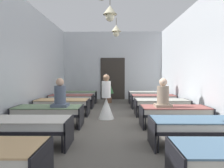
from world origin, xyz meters
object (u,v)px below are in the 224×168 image
object	(u,v)px
patient_seated_secondary	(163,96)
bed_right_row_1	(197,125)
bed_left_row_1	(24,125)
nurse_near_aisle	(106,103)
bed_left_row_2	(48,111)
potted_plant	(108,88)
bed_right_row_5	(147,94)
bed_left_row_4	(71,98)
bed_right_row_2	(175,111)
bed_left_row_5	(78,94)
bed_right_row_3	(162,103)
bed_right_row_4	(153,98)
patient_seated_primary	(60,96)
bed_left_row_3	(62,103)

from	to	relation	value
patient_seated_secondary	bed_right_row_1	bearing A→B (deg)	-77.08
bed_left_row_1	nurse_near_aisle	distance (m)	3.08
bed_left_row_2	potted_plant	world-z (taller)	potted_plant
bed_left_row_2	nurse_near_aisle	world-z (taller)	nurse_near_aisle
bed_right_row_5	nurse_near_aisle	xyz separation A→B (m)	(-1.96, -3.79, 0.09)
bed_left_row_1	bed_left_row_4	bearing A→B (deg)	90.00
bed_right_row_2	potted_plant	bearing A→B (deg)	112.48
bed_right_row_1	patient_seated_secondary	world-z (taller)	patient_seated_secondary
bed_left_row_2	bed_right_row_2	size ratio (longest dim) A/B	1.00
bed_left_row_4	bed_right_row_5	size ratio (longest dim) A/B	1.00
bed_right_row_2	bed_left_row_4	world-z (taller)	same
bed_right_row_2	bed_left_row_5	world-z (taller)	same
bed_right_row_3	bed_right_row_4	bearing A→B (deg)	90.00
bed_right_row_3	bed_left_row_5	bearing A→B (deg)	137.90
bed_left_row_5	nurse_near_aisle	xyz separation A→B (m)	(1.60, -3.79, 0.09)
bed_left_row_2	bed_left_row_4	xyz separation A→B (m)	(0.00, 3.21, 0.00)
patient_seated_secondary	patient_seated_primary	bearing A→B (deg)	179.57
bed_right_row_1	nurse_near_aisle	world-z (taller)	nurse_near_aisle
bed_right_row_5	bed_right_row_3	bearing A→B (deg)	-90.00
bed_left_row_3	bed_left_row_1	bearing A→B (deg)	-90.00
bed_left_row_4	bed_left_row_5	world-z (taller)	same
bed_right_row_2	patient_seated_primary	xyz separation A→B (m)	(-3.21, -0.06, 0.43)
patient_seated_secondary	bed_right_row_4	bearing A→B (deg)	83.93
bed_left_row_3	patient_seated_primary	xyz separation A→B (m)	(0.35, -1.67, 0.43)
nurse_near_aisle	bed_right_row_4	bearing A→B (deg)	84.16
bed_right_row_2	bed_right_row_4	size ratio (longest dim) A/B	1.00
bed_left_row_2	bed_right_row_4	distance (m)	4.79
bed_left_row_1	patient_seated_primary	size ratio (longest dim) A/B	2.37
bed_right_row_3	patient_seated_secondary	size ratio (longest dim) A/B	2.37
bed_right_row_3	bed_right_row_2	bearing A→B (deg)	-90.00
bed_left_row_5	patient_seated_primary	xyz separation A→B (m)	(0.35, -4.88, 0.43)
bed_left_row_1	patient_seated_primary	world-z (taller)	patient_seated_primary
bed_left_row_5	potted_plant	size ratio (longest dim) A/B	1.55
nurse_near_aisle	bed_left_row_5	bearing A→B (deg)	148.96
patient_seated_secondary	potted_plant	size ratio (longest dim) A/B	0.65
bed_left_row_1	bed_left_row_2	xyz separation A→B (m)	(0.00, 1.61, 0.00)
bed_right_row_3	nurse_near_aisle	world-z (taller)	nurse_near_aisle
bed_left_row_5	patient_seated_primary	size ratio (longest dim) A/B	2.37
bed_left_row_2	bed_right_row_2	world-z (taller)	same
bed_left_row_3	bed_right_row_3	world-z (taller)	same
bed_left_row_1	bed_right_row_5	size ratio (longest dim) A/B	1.00
bed_left_row_2	bed_left_row_3	size ratio (longest dim) A/B	1.00
bed_left_row_2	nurse_near_aisle	bearing A→B (deg)	32.91
bed_left_row_1	bed_left_row_5	size ratio (longest dim) A/B	1.00
bed_right_row_5	bed_right_row_4	bearing A→B (deg)	-90.00
bed_left_row_3	bed_right_row_3	bearing A→B (deg)	0.00
bed_left_row_3	potted_plant	size ratio (longest dim) A/B	1.55
bed_left_row_4	bed_left_row_5	xyz separation A→B (m)	(0.00, 1.61, 0.00)
bed_left_row_3	nurse_near_aisle	bearing A→B (deg)	-19.79
patient_seated_primary	bed_right_row_3	bearing A→B (deg)	27.45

